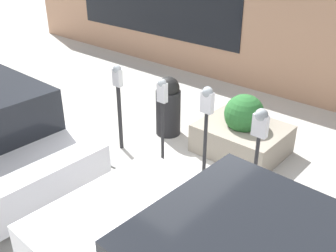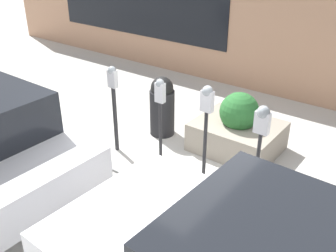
{
  "view_description": "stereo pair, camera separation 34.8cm",
  "coord_description": "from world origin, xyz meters",
  "views": [
    {
      "loc": [
        -3.28,
        3.66,
        3.55
      ],
      "look_at": [
        0.0,
        -0.13,
        0.98
      ],
      "focal_mm": 42.0,
      "sensor_mm": 36.0,
      "label": 1
    },
    {
      "loc": [
        -3.01,
        3.88,
        3.55
      ],
      "look_at": [
        0.0,
        -0.13,
        0.98
      ],
      "focal_mm": 42.0,
      "sensor_mm": 36.0,
      "label": 2
    }
  ],
  "objects": [
    {
      "name": "ground_plane",
      "position": [
        0.0,
        0.0,
        0.0
      ],
      "size": [
        40.0,
        40.0,
        0.0
      ],
      "primitive_type": "plane",
      "color": "beige"
    },
    {
      "name": "curb_strip",
      "position": [
        0.0,
        0.08,
        0.02
      ],
      "size": [
        19.0,
        0.16,
        0.04
      ],
      "color": "gray",
      "rests_on": "ground_plane"
    },
    {
      "name": "building_facade",
      "position": [
        0.0,
        -4.47,
        1.63
      ],
      "size": [
        19.0,
        0.17,
        3.24
      ],
      "color": "tan",
      "rests_on": "ground_plane"
    },
    {
      "name": "parking_meter_nearest",
      "position": [
        -1.29,
        -0.41,
        1.2
      ],
      "size": [
        0.2,
        0.17,
        1.55
      ],
      "color": "#232326",
      "rests_on": "ground_plane"
    },
    {
      "name": "parking_meter_second",
      "position": [
        -0.44,
        -0.45,
        1.2
      ],
      "size": [
        0.18,
        0.15,
        1.61
      ],
      "color": "#232326",
      "rests_on": "ground_plane"
    },
    {
      "name": "parking_meter_middle",
      "position": [
        0.38,
        -0.43,
        1.1
      ],
      "size": [
        0.15,
        0.13,
        1.52
      ],
      "color": "#232326",
      "rests_on": "ground_plane"
    },
    {
      "name": "parking_meter_fourth",
      "position": [
        1.33,
        -0.4,
        1.02
      ],
      "size": [
        0.16,
        0.14,
        1.54
      ],
      "color": "#232326",
      "rests_on": "ground_plane"
    },
    {
      "name": "planter_box",
      "position": [
        -0.35,
        -1.68,
        0.38
      ],
      "size": [
        1.43,
        1.18,
        1.07
      ],
      "color": "gray",
      "rests_on": "ground_plane"
    },
    {
      "name": "trash_bin",
      "position": [
        1.06,
        -1.36,
        0.57
      ],
      "size": [
        0.46,
        0.46,
        1.13
      ],
      "color": "black",
      "rests_on": "ground_plane"
    }
  ]
}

